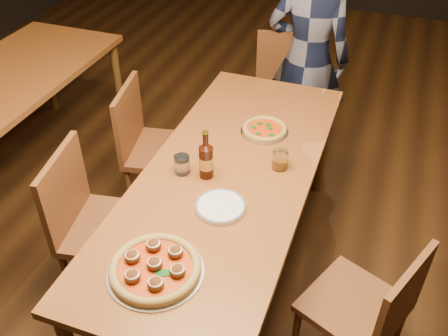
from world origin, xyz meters
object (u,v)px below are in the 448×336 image
(chair_main_nw, at_px, (110,227))
(plate_stack, at_px, (220,207))
(chair_main_sw, at_px, (163,150))
(chair_main_e, at_px, (354,304))
(pizza_margherita, at_px, (265,129))
(water_glass, at_px, (182,165))
(beer_bottle, at_px, (206,161))
(amber_glass, at_px, (280,160))
(diner, at_px, (307,60))
(pizza_meatball, at_px, (155,268))
(chair_end, at_px, (287,106))
(table_main, at_px, (227,185))

(chair_main_nw, distance_m, plate_stack, 0.66)
(chair_main_sw, xyz_separation_m, chair_main_e, (1.28, -0.74, -0.03))
(pizza_margherita, relative_size, water_glass, 2.75)
(chair_main_sw, distance_m, water_glass, 0.70)
(chair_main_sw, relative_size, beer_bottle, 3.66)
(beer_bottle, distance_m, amber_glass, 0.37)
(plate_stack, distance_m, diner, 1.55)
(chair_main_e, height_order, beer_bottle, beer_bottle)
(chair_main_sw, height_order, pizza_margherita, chair_main_sw)
(water_glass, relative_size, amber_glass, 0.97)
(pizza_meatball, distance_m, amber_glass, 0.86)
(beer_bottle, height_order, water_glass, beer_bottle)
(pizza_margherita, bearing_deg, chair_main_e, -48.30)
(beer_bottle, xyz_separation_m, amber_glass, (0.32, 0.18, -0.04))
(pizza_margherita, bearing_deg, chair_main_sw, 178.36)
(chair_main_nw, relative_size, pizza_meatball, 2.45)
(chair_main_e, bearing_deg, chair_end, -131.79)
(pizza_margherita, distance_m, diner, 0.89)
(pizza_margherita, distance_m, plate_stack, 0.66)
(amber_glass, relative_size, diner, 0.06)
(pizza_margherita, bearing_deg, water_glass, -120.33)
(table_main, bearing_deg, water_glass, -162.70)
(plate_stack, bearing_deg, amber_glass, 65.61)
(chair_main_nw, relative_size, chair_end, 0.95)
(pizza_meatball, bearing_deg, chair_end, 87.28)
(plate_stack, distance_m, water_glass, 0.33)
(beer_bottle, relative_size, water_glass, 2.66)
(pizza_margherita, bearing_deg, beer_bottle, -108.70)
(chair_main_e, xyz_separation_m, plate_stack, (-0.65, 0.06, 0.33))
(chair_end, bearing_deg, plate_stack, -103.21)
(plate_stack, distance_m, beer_bottle, 0.26)
(chair_main_sw, xyz_separation_m, diner, (0.68, 0.87, 0.32))
(pizza_meatball, xyz_separation_m, beer_bottle, (-0.03, 0.63, 0.06))
(chair_end, relative_size, plate_stack, 4.35)
(chair_end, height_order, water_glass, chair_end)
(chair_main_nw, height_order, chair_end, chair_end)
(chair_main_nw, distance_m, water_glass, 0.51)
(table_main, bearing_deg, chair_main_nw, -151.85)
(pizza_margherita, height_order, water_glass, water_glass)
(chair_main_nw, distance_m, pizza_meatball, 0.69)
(chair_main_e, xyz_separation_m, amber_glass, (-0.48, 0.44, 0.37))
(chair_main_sw, distance_m, chair_main_e, 1.48)
(chair_main_e, height_order, chair_end, chair_end)
(chair_main_sw, relative_size, amber_glass, 9.44)
(pizza_margherita, bearing_deg, amber_glass, -60.34)
(chair_main_nw, xyz_separation_m, pizza_meatball, (0.48, -0.39, 0.31))
(chair_main_sw, height_order, water_glass, chair_main_sw)
(amber_glass, bearing_deg, chair_end, 101.04)
(chair_main_sw, height_order, plate_stack, chair_main_sw)
(pizza_meatball, bearing_deg, diner, 85.21)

